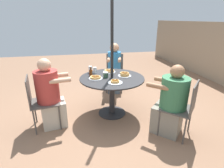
# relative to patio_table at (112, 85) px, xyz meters

# --- Properties ---
(ground_plane) EXTENTS (12.00, 12.00, 0.00)m
(ground_plane) POSITION_rel_patio_table_xyz_m (0.00, 0.00, -0.57)
(ground_plane) COLOR #8C664C
(patio_table) EXTENTS (1.14, 1.14, 0.72)m
(patio_table) POSITION_rel_patio_table_xyz_m (0.00, 0.00, 0.00)
(patio_table) COLOR #28282B
(patio_table) RESTS_ON ground
(umbrella_pole) EXTENTS (0.05, 0.05, 2.32)m
(umbrella_pole) POSITION_rel_patio_table_xyz_m (0.00, 0.00, 0.59)
(umbrella_pole) COLOR black
(umbrella_pole) RESTS_ON ground
(patio_chair_north) EXTENTS (0.53, 0.53, 0.88)m
(patio_chair_north) POSITION_rel_patio_table_xyz_m (-1.20, 0.31, -0.07)
(patio_chair_north) COLOR #514C47
(patio_chair_north) RESTS_ON ground
(diner_north) EXTENTS (0.50, 0.40, 1.17)m
(diner_north) POSITION_rel_patio_table_xyz_m (-1.03, 0.27, -0.02)
(diner_north) COLOR slate
(diner_north) RESTS_ON ground
(patio_chair_east) EXTENTS (0.50, 0.50, 0.88)m
(patio_chair_east) POSITION_rel_patio_table_xyz_m (0.21, -1.22, -0.07)
(patio_chair_east) COLOR #514C47
(patio_chair_east) RESTS_ON ground
(diner_east) EXTENTS (0.43, 0.56, 1.15)m
(diner_east) POSITION_rel_patio_table_xyz_m (0.18, -1.05, -0.05)
(diner_east) COLOR beige
(diner_east) RESTS_ON ground
(patio_chair_south) EXTENTS (0.62, 0.62, 0.88)m
(patio_chair_south) POSITION_rel_patio_table_xyz_m (0.87, 0.87, -0.07)
(patio_chair_south) COLOR #514C47
(patio_chair_south) RESTS_ON ground
(diner_south) EXTENTS (0.63, 0.63, 1.10)m
(diner_south) POSITION_rel_patio_table_xyz_m (0.75, 0.75, -0.08)
(diner_south) COLOR gray
(diner_south) RESTS_ON ground
(pancake_plate_a) EXTENTS (0.24, 0.24, 0.06)m
(pancake_plate_a) POSITION_rel_patio_table_xyz_m (0.02, -0.29, 0.17)
(pancake_plate_a) COLOR white
(pancake_plate_a) RESTS_ON patio_table
(pancake_plate_b) EXTENTS (0.24, 0.24, 0.08)m
(pancake_plate_b) POSITION_rel_patio_table_xyz_m (-0.02, 0.24, 0.18)
(pancake_plate_b) COLOR white
(pancake_plate_b) RESTS_ON patio_table
(pancake_plate_c) EXTENTS (0.24, 0.24, 0.06)m
(pancake_plate_c) POSITION_rel_patio_table_xyz_m (0.29, -0.01, 0.17)
(pancake_plate_c) COLOR white
(pancake_plate_c) RESTS_ON patio_table
(pancake_plate_d) EXTENTS (0.24, 0.24, 0.06)m
(pancake_plate_d) POSITION_rel_patio_table_xyz_m (-0.32, 0.01, 0.17)
(pancake_plate_d) COLOR white
(pancake_plate_d) RESTS_ON patio_table
(syrup_bottle) EXTENTS (0.08, 0.06, 0.16)m
(syrup_bottle) POSITION_rel_patio_table_xyz_m (-0.16, -0.36, 0.21)
(syrup_bottle) COLOR #602D0F
(syrup_bottle) RESTS_ON patio_table
(coffee_cup) EXTENTS (0.09, 0.09, 0.10)m
(coffee_cup) POSITION_rel_patio_table_xyz_m (-0.01, -0.11, 0.19)
(coffee_cup) COLOR #33513D
(coffee_cup) RESTS_ON patio_table
(drinking_glass_a) EXTENTS (0.07, 0.07, 0.11)m
(drinking_glass_a) POSITION_rel_patio_table_xyz_m (-0.31, -0.27, 0.20)
(drinking_glass_a) COLOR silver
(drinking_glass_a) RESTS_ON patio_table
(drinking_glass_b) EXTENTS (0.07, 0.07, 0.13)m
(drinking_glass_b) POSITION_rel_patio_table_xyz_m (-0.35, -0.35, 0.21)
(drinking_glass_b) COLOR silver
(drinking_glass_b) RESTS_ON patio_table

